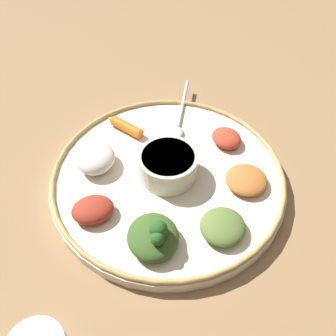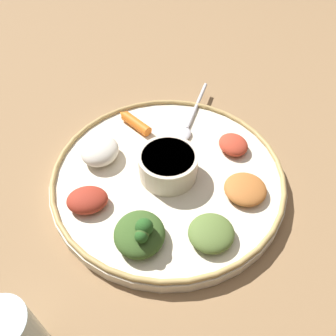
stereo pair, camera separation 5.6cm
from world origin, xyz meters
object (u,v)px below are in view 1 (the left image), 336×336
at_px(center_bowl, 168,164).
at_px(greens_pile, 153,236).
at_px(carrot_near_spoon, 124,126).
at_px(spoon, 180,118).

relative_size(center_bowl, greens_pile, 1.01).
bearing_deg(carrot_near_spoon, center_bowl, -137.96).
bearing_deg(spoon, center_bowl, 176.21).
xyz_separation_m(greens_pile, carrot_near_spoon, (0.23, 0.08, -0.01)).
xyz_separation_m(spoon, carrot_near_spoon, (-0.04, 0.10, 0.01)).
relative_size(spoon, greens_pile, 1.91).
height_order(center_bowl, carrot_near_spoon, center_bowl).
bearing_deg(carrot_near_spoon, greens_pile, -160.17).
bearing_deg(spoon, carrot_near_spoon, 111.33).
bearing_deg(carrot_near_spoon, spoon, -68.67).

